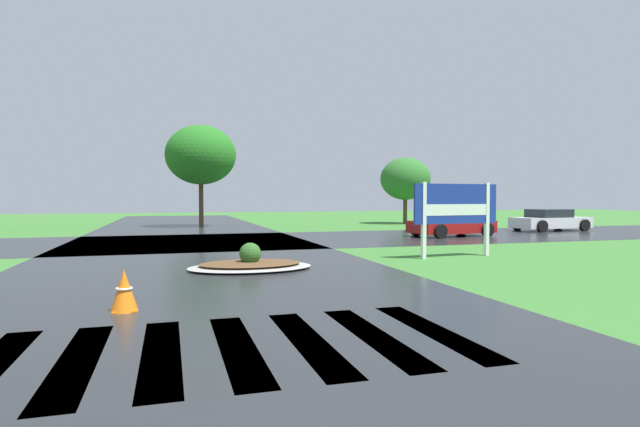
% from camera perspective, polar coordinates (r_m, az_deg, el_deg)
% --- Properties ---
extents(asphalt_roadway, '(9.60, 80.00, 0.01)m').
position_cam_1_polar(asphalt_roadway, '(12.39, -12.82, -6.76)').
color(asphalt_roadway, '#232628').
rests_on(asphalt_roadway, ground).
extents(asphalt_cross_road, '(90.00, 8.64, 0.01)m').
position_cam_1_polar(asphalt_cross_road, '(21.60, -14.44, -3.11)').
color(asphalt_cross_road, '#232628').
rests_on(asphalt_cross_road, ground).
extents(crosswalk_stripes, '(5.85, 3.07, 0.01)m').
position_cam_1_polar(crosswalk_stripes, '(6.54, -9.25, -14.58)').
color(crosswalk_stripes, white).
rests_on(crosswalk_stripes, ground).
extents(estate_billboard, '(2.97, 0.33, 2.31)m').
position_cam_1_polar(estate_billboard, '(16.10, 15.06, 0.68)').
color(estate_billboard, white).
rests_on(estate_billboard, ground).
extents(median_island, '(3.18, 2.09, 0.68)m').
position_cam_1_polar(median_island, '(13.20, -7.85, -5.65)').
color(median_island, '#9E9B93').
rests_on(median_island, ground).
extents(car_silver_hatch, '(4.44, 2.26, 1.19)m').
position_cam_1_polar(car_silver_hatch, '(30.60, 24.46, -0.72)').
color(car_silver_hatch, silver).
rests_on(car_silver_hatch, ground).
extents(car_blue_compact, '(4.15, 2.49, 1.24)m').
position_cam_1_polar(car_blue_compact, '(24.70, 14.41, -1.13)').
color(car_blue_compact, maroon).
rests_on(car_blue_compact, ground).
extents(traffic_cone, '(0.44, 0.44, 0.68)m').
position_cam_1_polar(traffic_cone, '(8.87, -21.16, -8.13)').
color(traffic_cone, orange).
rests_on(traffic_cone, ground).
extents(background_treeline, '(44.86, 4.83, 6.27)m').
position_cam_1_polar(background_treeline, '(32.42, -23.77, 5.52)').
color(background_treeline, '#4C3823').
rests_on(background_treeline, ground).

